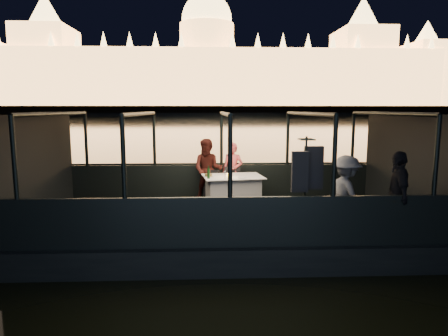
{
  "coord_description": "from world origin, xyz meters",
  "views": [
    {
      "loc": [
        -0.4,
        -8.72,
        2.91
      ],
      "look_at": [
        0.0,
        0.4,
        1.55
      ],
      "focal_mm": 32.0,
      "sensor_mm": 36.0,
      "label": 1
    }
  ],
  "objects_px": {
    "coat_stand": "(305,191)",
    "passenger_dark": "(397,194)",
    "person_woman_coral": "(233,172)",
    "passenger_stripe": "(346,190)",
    "chair_port_left": "(213,185)",
    "chair_port_right": "(233,185)",
    "wine_bottle": "(209,172)",
    "dining_table_central": "(233,191)",
    "person_man_maroon": "(208,172)"
  },
  "relations": [
    {
      "from": "person_woman_coral",
      "to": "chair_port_right",
      "type": "bearing_deg",
      "value": -69.61
    },
    {
      "from": "coat_stand",
      "to": "passenger_dark",
      "type": "xyz_separation_m",
      "value": [
        1.72,
        -0.08,
        -0.05
      ]
    },
    {
      "from": "chair_port_left",
      "to": "passenger_dark",
      "type": "height_order",
      "value": "passenger_dark"
    },
    {
      "from": "wine_bottle",
      "to": "dining_table_central",
      "type": "bearing_deg",
      "value": 28.69
    },
    {
      "from": "dining_table_central",
      "to": "passenger_stripe",
      "type": "distance_m",
      "value": 3.06
    },
    {
      "from": "dining_table_central",
      "to": "passenger_stripe",
      "type": "xyz_separation_m",
      "value": [
        2.05,
        -2.22,
        0.47
      ]
    },
    {
      "from": "chair_port_right",
      "to": "passenger_stripe",
      "type": "relative_size",
      "value": 0.59
    },
    {
      "from": "dining_table_central",
      "to": "passenger_dark",
      "type": "xyz_separation_m",
      "value": [
        2.89,
        -2.58,
        0.47
      ]
    },
    {
      "from": "coat_stand",
      "to": "passenger_dark",
      "type": "bearing_deg",
      "value": -2.63
    },
    {
      "from": "person_man_maroon",
      "to": "wine_bottle",
      "type": "height_order",
      "value": "person_man_maroon"
    },
    {
      "from": "coat_stand",
      "to": "passenger_dark",
      "type": "height_order",
      "value": "coat_stand"
    },
    {
      "from": "chair_port_right",
      "to": "passenger_stripe",
      "type": "height_order",
      "value": "passenger_stripe"
    },
    {
      "from": "chair_port_right",
      "to": "coat_stand",
      "type": "xyz_separation_m",
      "value": [
        1.15,
        -2.95,
        0.45
      ]
    },
    {
      "from": "chair_port_right",
      "to": "wine_bottle",
      "type": "relative_size",
      "value": 2.93
    },
    {
      "from": "coat_stand",
      "to": "person_man_maroon",
      "type": "bearing_deg",
      "value": 119.05
    },
    {
      "from": "person_woman_coral",
      "to": "dining_table_central",
      "type": "bearing_deg",
      "value": -70.68
    },
    {
      "from": "dining_table_central",
      "to": "chair_port_right",
      "type": "bearing_deg",
      "value": 86.1
    },
    {
      "from": "dining_table_central",
      "to": "person_man_maroon",
      "type": "relative_size",
      "value": 0.89
    },
    {
      "from": "chair_port_right",
      "to": "wine_bottle",
      "type": "xyz_separation_m",
      "value": [
        -0.63,
        -0.78,
        0.47
      ]
    },
    {
      "from": "chair_port_left",
      "to": "coat_stand",
      "type": "height_order",
      "value": "coat_stand"
    },
    {
      "from": "chair_port_right",
      "to": "person_woman_coral",
      "type": "height_order",
      "value": "person_woman_coral"
    },
    {
      "from": "person_woman_coral",
      "to": "passenger_stripe",
      "type": "distance_m",
      "value": 3.57
    },
    {
      "from": "dining_table_central",
      "to": "wine_bottle",
      "type": "relative_size",
      "value": 4.73
    },
    {
      "from": "chair_port_left",
      "to": "chair_port_right",
      "type": "relative_size",
      "value": 0.89
    },
    {
      "from": "chair_port_left",
      "to": "passenger_stripe",
      "type": "xyz_separation_m",
      "value": [
        2.53,
        -2.75,
        0.4
      ]
    },
    {
      "from": "chair_port_left",
      "to": "coat_stand",
      "type": "bearing_deg",
      "value": -36.84
    },
    {
      "from": "passenger_stripe",
      "to": "dining_table_central",
      "type": "bearing_deg",
      "value": 24.92
    },
    {
      "from": "dining_table_central",
      "to": "chair_port_right",
      "type": "relative_size",
      "value": 1.62
    },
    {
      "from": "wine_bottle",
      "to": "chair_port_right",
      "type": "bearing_deg",
      "value": 50.98
    },
    {
      "from": "person_man_maroon",
      "to": "wine_bottle",
      "type": "xyz_separation_m",
      "value": [
        0.01,
        -1.05,
        0.17
      ]
    },
    {
      "from": "passenger_stripe",
      "to": "wine_bottle",
      "type": "relative_size",
      "value": 4.99
    },
    {
      "from": "dining_table_central",
      "to": "passenger_stripe",
      "type": "bearing_deg",
      "value": -47.32
    },
    {
      "from": "chair_port_left",
      "to": "dining_table_central",
      "type": "bearing_deg",
      "value": -22.93
    },
    {
      "from": "passenger_dark",
      "to": "wine_bottle",
      "type": "height_order",
      "value": "passenger_dark"
    },
    {
      "from": "dining_table_central",
      "to": "coat_stand",
      "type": "distance_m",
      "value": 2.81
    },
    {
      "from": "chair_port_right",
      "to": "person_woman_coral",
      "type": "distance_m",
      "value": 0.4
    },
    {
      "from": "dining_table_central",
      "to": "wine_bottle",
      "type": "height_order",
      "value": "wine_bottle"
    },
    {
      "from": "passenger_stripe",
      "to": "passenger_dark",
      "type": "distance_m",
      "value": 0.91
    },
    {
      "from": "dining_table_central",
      "to": "passenger_dark",
      "type": "relative_size",
      "value": 0.88
    },
    {
      "from": "chair_port_right",
      "to": "person_man_maroon",
      "type": "bearing_deg",
      "value": 151.47
    },
    {
      "from": "dining_table_central",
      "to": "chair_port_right",
      "type": "distance_m",
      "value": 0.46
    },
    {
      "from": "chair_port_right",
      "to": "person_woman_coral",
      "type": "bearing_deg",
      "value": 82.09
    },
    {
      "from": "passenger_stripe",
      "to": "person_woman_coral",
      "type": "bearing_deg",
      "value": 16.56
    },
    {
      "from": "dining_table_central",
      "to": "passenger_stripe",
      "type": "height_order",
      "value": "passenger_stripe"
    },
    {
      "from": "chair_port_right",
      "to": "coat_stand",
      "type": "height_order",
      "value": "coat_stand"
    },
    {
      "from": "chair_port_left",
      "to": "person_woman_coral",
      "type": "bearing_deg",
      "value": 45.08
    },
    {
      "from": "chair_port_left",
      "to": "wine_bottle",
      "type": "height_order",
      "value": "wine_bottle"
    },
    {
      "from": "chair_port_left",
      "to": "person_woman_coral",
      "type": "xyz_separation_m",
      "value": [
        0.52,
        0.2,
        0.3
      ]
    },
    {
      "from": "person_man_maroon",
      "to": "dining_table_central",
      "type": "bearing_deg",
      "value": -38.69
    },
    {
      "from": "passenger_dark",
      "to": "wine_bottle",
      "type": "xyz_separation_m",
      "value": [
        -3.49,
        2.25,
        0.06
      ]
    }
  ]
}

